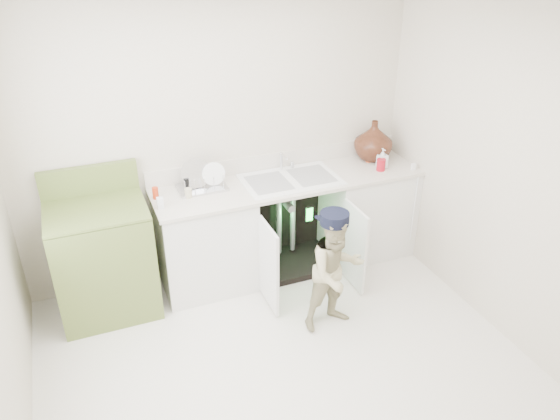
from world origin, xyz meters
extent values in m
plane|color=beige|center=(0.00, 0.00, 0.00)|extent=(3.50, 3.50, 0.00)
cube|color=beige|center=(0.00, 1.50, 1.25)|extent=(3.50, 2.50, 0.02)
cube|color=beige|center=(0.00, -1.50, 1.25)|extent=(3.50, 2.50, 0.02)
cube|color=beige|center=(1.75, 0.00, 1.25)|extent=(2.50, 3.00, 0.02)
plane|color=white|center=(0.00, 0.00, 2.50)|extent=(3.50, 3.50, 0.00)
cube|color=silver|center=(-0.25, 1.20, 0.43)|extent=(0.80, 0.60, 0.86)
cube|color=silver|center=(1.35, 1.20, 0.43)|extent=(0.80, 0.60, 0.86)
cube|color=black|center=(0.55, 1.47, 0.43)|extent=(0.80, 0.06, 0.86)
cube|color=black|center=(0.55, 1.20, 0.03)|extent=(0.80, 0.60, 0.06)
cylinder|color=gray|center=(0.48, 1.30, 0.45)|extent=(0.05, 0.05, 0.70)
cylinder|color=gray|center=(0.62, 1.30, 0.45)|extent=(0.05, 0.05, 0.70)
cylinder|color=gray|center=(0.55, 1.25, 0.62)|extent=(0.07, 0.18, 0.07)
cube|color=silver|center=(0.15, 0.70, 0.40)|extent=(0.03, 0.40, 0.76)
cube|color=silver|center=(0.95, 0.70, 0.40)|extent=(0.02, 0.40, 0.76)
cube|color=beige|center=(0.55, 1.20, 0.89)|extent=(2.44, 0.64, 0.03)
cube|color=beige|center=(0.55, 1.49, 0.98)|extent=(2.44, 0.02, 0.15)
cube|color=white|center=(0.55, 1.20, 0.90)|extent=(0.85, 0.55, 0.02)
cube|color=gray|center=(0.34, 1.20, 0.91)|extent=(0.34, 0.40, 0.01)
cube|color=gray|center=(0.76, 1.20, 0.91)|extent=(0.34, 0.40, 0.01)
cylinder|color=silver|center=(0.55, 1.42, 0.99)|extent=(0.03, 0.03, 0.17)
cylinder|color=silver|center=(0.55, 1.36, 1.06)|extent=(0.02, 0.14, 0.02)
cylinder|color=silver|center=(0.66, 1.42, 0.94)|extent=(0.04, 0.04, 0.06)
cylinder|color=white|center=(1.68, 0.89, 0.55)|extent=(0.01, 0.01, 0.70)
cube|color=white|center=(1.68, 0.98, 0.93)|extent=(0.04, 0.02, 0.06)
cube|color=silver|center=(-0.22, 1.32, 0.91)|extent=(0.41, 0.27, 0.02)
cylinder|color=silver|center=(-0.26, 1.34, 0.98)|extent=(0.26, 0.09, 0.25)
cylinder|color=white|center=(-0.11, 1.32, 0.97)|extent=(0.20, 0.05, 0.20)
cylinder|color=silver|center=(-0.38, 1.22, 0.98)|extent=(0.01, 0.01, 0.12)
cylinder|color=silver|center=(-0.30, 1.22, 0.98)|extent=(0.01, 0.01, 0.12)
cylinder|color=silver|center=(-0.22, 1.22, 0.98)|extent=(0.01, 0.01, 0.12)
cylinder|color=silver|center=(-0.14, 1.22, 0.98)|extent=(0.01, 0.01, 0.12)
cylinder|color=silver|center=(-0.06, 1.22, 0.98)|extent=(0.01, 0.01, 0.12)
imported|color=#4C2015|center=(1.46, 1.34, 1.09)|extent=(0.36, 0.36, 0.38)
imported|color=#FF4A0D|center=(1.40, 1.30, 1.02)|extent=(0.09, 0.09, 0.24)
imported|color=silver|center=(1.44, 1.14, 0.99)|extent=(0.08, 0.08, 0.18)
cylinder|color=#A70E1C|center=(1.39, 1.08, 0.96)|extent=(0.08, 0.08, 0.11)
cylinder|color=#B62C0F|center=(-0.62, 1.28, 0.95)|extent=(0.05, 0.05, 0.10)
cylinder|color=#BBAE89|center=(-0.37, 1.20, 0.94)|extent=(0.06, 0.06, 0.08)
cylinder|color=black|center=(-0.35, 1.32, 0.96)|extent=(0.04, 0.04, 0.12)
cube|color=silver|center=(-0.62, 1.10, 0.95)|extent=(0.05, 0.05, 0.09)
cube|color=#5D7031|center=(-1.11, 1.18, 0.47)|extent=(0.77, 0.65, 0.93)
cube|color=#5D7031|center=(-1.11, 1.18, 0.95)|extent=(0.77, 0.65, 0.02)
cube|color=#5D7031|center=(-1.11, 1.46, 1.07)|extent=(0.77, 0.06, 0.24)
cylinder|color=black|center=(-1.30, 1.02, 0.94)|extent=(0.17, 0.17, 0.02)
cylinder|color=silver|center=(-1.30, 1.02, 0.95)|extent=(0.20, 0.20, 0.01)
cylinder|color=black|center=(-1.30, 1.33, 0.94)|extent=(0.17, 0.17, 0.02)
cylinder|color=silver|center=(-1.30, 1.33, 0.95)|extent=(0.20, 0.20, 0.01)
cylinder|color=black|center=(-0.92, 1.02, 0.94)|extent=(0.17, 0.17, 0.02)
cylinder|color=silver|center=(-0.92, 1.02, 0.95)|extent=(0.20, 0.20, 0.01)
cylinder|color=black|center=(-0.92, 1.33, 0.94)|extent=(0.17, 0.17, 0.02)
cylinder|color=silver|center=(-0.92, 1.33, 0.95)|extent=(0.20, 0.20, 0.01)
imported|color=tan|center=(0.55, 0.29, 0.51)|extent=(0.53, 0.43, 1.01)
cylinder|color=black|center=(0.55, 0.29, 0.98)|extent=(0.24, 0.24, 0.09)
cube|color=black|center=(0.54, 0.38, 0.95)|extent=(0.18, 0.11, 0.01)
cube|color=black|center=(0.58, 0.86, 0.72)|extent=(0.07, 0.01, 0.14)
cube|color=#26F23F|center=(0.58, 0.85, 0.72)|extent=(0.06, 0.00, 0.12)
camera|label=1|loc=(-1.17, -2.81, 2.95)|focal=35.00mm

